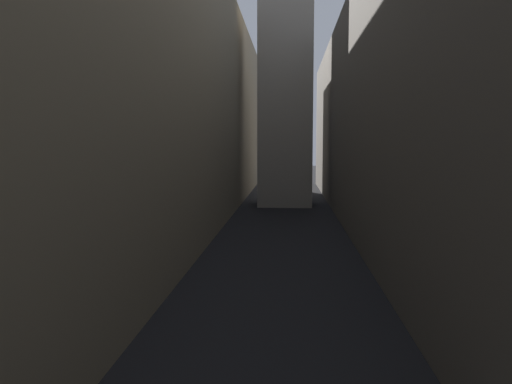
{
  "coord_description": "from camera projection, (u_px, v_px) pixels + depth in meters",
  "views": [
    {
      "loc": [
        0.62,
        7.43,
        7.72
      ],
      "look_at": [
        0.0,
        16.65,
        6.82
      ],
      "focal_mm": 35.75,
      "sensor_mm": 36.0,
      "label": 1
    }
  ],
  "objects": [
    {
      "name": "building_block_left",
      "position": [
        132.0,
        94.0,
        42.76
      ],
      "size": [
        14.29,
        108.0,
        23.67
      ],
      "primitive_type": "cube",
      "color": "gray",
      "rests_on": "ground"
    },
    {
      "name": "building_block_right",
      "position": [
        444.0,
        111.0,
        41.2
      ],
      "size": [
        15.14,
        108.0,
        20.52
      ],
      "primitive_type": "cube",
      "color": "#60594F",
      "rests_on": "ground"
    },
    {
      "name": "ground_plane",
      "position": [
        282.0,
        239.0,
        41.07
      ],
      "size": [
        264.0,
        264.0,
        0.0
      ],
      "primitive_type": "plane",
      "color": "black"
    }
  ]
}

